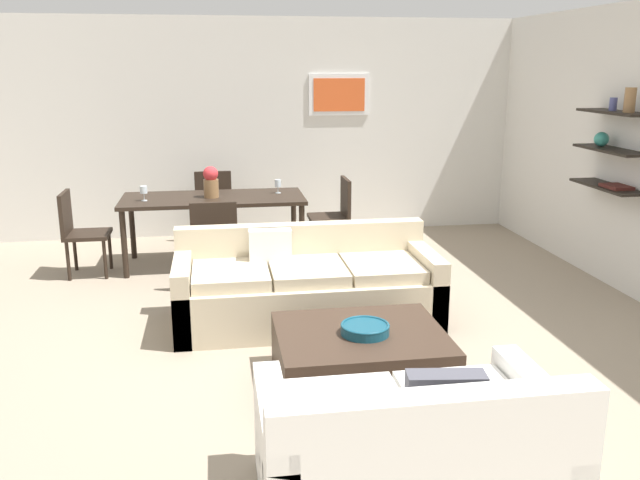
{
  "coord_description": "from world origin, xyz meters",
  "views": [
    {
      "loc": [
        -0.83,
        -4.97,
        2.13
      ],
      "look_at": [
        -0.02,
        0.2,
        0.75
      ],
      "focal_mm": 37.42,
      "sensor_mm": 36.0,
      "label": 1
    }
  ],
  "objects_px": {
    "loveseat_white": "(412,452)",
    "dining_table": "(213,203)",
    "sofa_beige": "(306,289)",
    "dining_chair_right_far": "(336,211)",
    "dining_chair_left_near": "(78,228)",
    "wine_glass_left_near": "(144,190)",
    "coffee_table": "(360,358)",
    "dining_chair_head": "(214,204)",
    "dining_chair_foot": "(214,238)",
    "wine_glass_head": "(213,181)",
    "wine_glass_right_far": "(278,184)",
    "centerpiece_vase": "(211,182)",
    "decorative_bowl": "(365,328)"
  },
  "relations": [
    {
      "from": "loveseat_white",
      "to": "dining_table",
      "type": "bearing_deg",
      "value": 102.08
    },
    {
      "from": "sofa_beige",
      "to": "loveseat_white",
      "type": "distance_m",
      "value": 2.52
    },
    {
      "from": "loveseat_white",
      "to": "dining_chair_right_far",
      "type": "xyz_separation_m",
      "value": [
        0.45,
        4.55,
        0.21
      ]
    },
    {
      "from": "dining_chair_left_near",
      "to": "wine_glass_left_near",
      "type": "height_order",
      "value": "wine_glass_left_near"
    },
    {
      "from": "coffee_table",
      "to": "dining_chair_left_near",
      "type": "relative_size",
      "value": 1.29
    },
    {
      "from": "sofa_beige",
      "to": "coffee_table",
      "type": "xyz_separation_m",
      "value": [
        0.21,
        -1.2,
        -0.1
      ]
    },
    {
      "from": "dining_chair_head",
      "to": "sofa_beige",
      "type": "bearing_deg",
      "value": -74.27
    },
    {
      "from": "sofa_beige",
      "to": "dining_chair_foot",
      "type": "relative_size",
      "value": 2.48
    },
    {
      "from": "dining_table",
      "to": "wine_glass_head",
      "type": "height_order",
      "value": "wine_glass_head"
    },
    {
      "from": "dining_chair_head",
      "to": "wine_glass_right_far",
      "type": "distance_m",
      "value": 1.08
    },
    {
      "from": "coffee_table",
      "to": "dining_chair_foot",
      "type": "relative_size",
      "value": 1.29
    },
    {
      "from": "dining_chair_foot",
      "to": "centerpiece_vase",
      "type": "distance_m",
      "value": 0.91
    },
    {
      "from": "coffee_table",
      "to": "decorative_bowl",
      "type": "distance_m",
      "value": 0.23
    },
    {
      "from": "dining_chair_foot",
      "to": "loveseat_white",
      "type": "bearing_deg",
      "value": -75.18
    },
    {
      "from": "coffee_table",
      "to": "wine_glass_head",
      "type": "bearing_deg",
      "value": 105.79
    },
    {
      "from": "dining_chair_foot",
      "to": "wine_glass_left_near",
      "type": "height_order",
      "value": "wine_glass_left_near"
    },
    {
      "from": "decorative_bowl",
      "to": "wine_glass_right_far",
      "type": "height_order",
      "value": "wine_glass_right_far"
    },
    {
      "from": "coffee_table",
      "to": "sofa_beige",
      "type": "bearing_deg",
      "value": 99.93
    },
    {
      "from": "coffee_table",
      "to": "wine_glass_left_near",
      "type": "bearing_deg",
      "value": 119.7
    },
    {
      "from": "sofa_beige",
      "to": "dining_chair_head",
      "type": "bearing_deg",
      "value": 105.73
    },
    {
      "from": "coffee_table",
      "to": "dining_chair_head",
      "type": "xyz_separation_m",
      "value": [
        -0.96,
        3.88,
        0.31
      ]
    },
    {
      "from": "dining_table",
      "to": "dining_chair_right_far",
      "type": "height_order",
      "value": "dining_chair_right_far"
    },
    {
      "from": "dining_chair_right_far",
      "to": "dining_chair_head",
      "type": "bearing_deg",
      "value": 155.07
    },
    {
      "from": "sofa_beige",
      "to": "dining_table",
      "type": "xyz_separation_m",
      "value": [
        -0.75,
        1.84,
        0.39
      ]
    },
    {
      "from": "dining_chair_left_near",
      "to": "wine_glass_head",
      "type": "bearing_deg",
      "value": 22.06
    },
    {
      "from": "dining_chair_head",
      "to": "dining_chair_left_near",
      "type": "bearing_deg",
      "value": -143.37
    },
    {
      "from": "coffee_table",
      "to": "dining_chair_left_near",
      "type": "xyz_separation_m",
      "value": [
        -2.34,
        2.85,
        0.31
      ]
    },
    {
      "from": "sofa_beige",
      "to": "decorative_bowl",
      "type": "xyz_separation_m",
      "value": [
        0.23,
        -1.24,
        0.13
      ]
    },
    {
      "from": "decorative_bowl",
      "to": "dining_table",
      "type": "distance_m",
      "value": 3.25
    },
    {
      "from": "dining_chair_right_far",
      "to": "centerpiece_vase",
      "type": "bearing_deg",
      "value": -171.19
    },
    {
      "from": "dining_chair_left_near",
      "to": "wine_glass_right_far",
      "type": "xyz_separation_m",
      "value": [
        2.09,
        0.3,
        0.35
      ]
    },
    {
      "from": "wine_glass_head",
      "to": "wine_glass_left_near",
      "type": "bearing_deg",
      "value": -146.4
    },
    {
      "from": "dining_table",
      "to": "dining_chair_left_near",
      "type": "height_order",
      "value": "dining_chair_left_near"
    },
    {
      "from": "sofa_beige",
      "to": "wine_glass_head",
      "type": "distance_m",
      "value": 2.41
    },
    {
      "from": "coffee_table",
      "to": "wine_glass_right_far",
      "type": "bearing_deg",
      "value": 94.59
    },
    {
      "from": "sofa_beige",
      "to": "centerpiece_vase",
      "type": "bearing_deg",
      "value": 112.96
    },
    {
      "from": "coffee_table",
      "to": "centerpiece_vase",
      "type": "xyz_separation_m",
      "value": [
        -0.98,
        3.02,
        0.73
      ]
    },
    {
      "from": "dining_chair_head",
      "to": "decorative_bowl",
      "type": "bearing_deg",
      "value": -75.9
    },
    {
      "from": "dining_chair_right_far",
      "to": "centerpiece_vase",
      "type": "relative_size",
      "value": 2.63
    },
    {
      "from": "decorative_bowl",
      "to": "dining_chair_left_near",
      "type": "xyz_separation_m",
      "value": [
        -2.36,
        2.89,
        0.09
      ]
    },
    {
      "from": "sofa_beige",
      "to": "wine_glass_left_near",
      "type": "height_order",
      "value": "wine_glass_left_near"
    },
    {
      "from": "sofa_beige",
      "to": "centerpiece_vase",
      "type": "xyz_separation_m",
      "value": [
        -0.77,
        1.82,
        0.63
      ]
    },
    {
      "from": "coffee_table",
      "to": "dining_chair_right_far",
      "type": "xyz_separation_m",
      "value": [
        0.42,
        3.24,
        0.31
      ]
    },
    {
      "from": "coffee_table",
      "to": "wine_glass_right_far",
      "type": "height_order",
      "value": "wine_glass_right_far"
    },
    {
      "from": "dining_chair_left_near",
      "to": "dining_chair_foot",
      "type": "height_order",
      "value": "same"
    },
    {
      "from": "dining_chair_right_far",
      "to": "wine_glass_head",
      "type": "relative_size",
      "value": 5.18
    },
    {
      "from": "dining_chair_foot",
      "to": "wine_glass_right_far",
      "type": "height_order",
      "value": "wine_glass_right_far"
    },
    {
      "from": "sofa_beige",
      "to": "dining_table",
      "type": "height_order",
      "value": "sofa_beige"
    },
    {
      "from": "wine_glass_right_far",
      "to": "dining_table",
      "type": "bearing_deg",
      "value": -171.55
    },
    {
      "from": "coffee_table",
      "to": "wine_glass_right_far",
      "type": "xyz_separation_m",
      "value": [
        -0.25,
        3.15,
        0.67
      ]
    }
  ]
}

